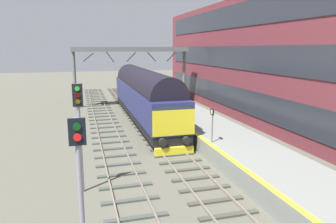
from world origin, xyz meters
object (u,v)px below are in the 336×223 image
Objects in this scene: diesel_locomotive at (144,94)px; waiting_passenger at (171,97)px; signal_post_mid at (79,125)px; platform_number_sign at (212,120)px; signal_post_near at (80,184)px.

diesel_locomotive reaches higher than waiting_passenger.
signal_post_mid reaches higher than platform_number_sign.
signal_post_mid reaches higher than signal_post_near.
diesel_locomotive is at bearing 111.27° from waiting_passenger.
waiting_passenger is at bearing 59.67° from signal_post_mid.
diesel_locomotive is at bearing 100.78° from platform_number_sign.
signal_post_mid is 7.88m from platform_number_sign.
signal_post_near is 2.35× the size of platform_number_sign.
signal_post_mid reaches higher than waiting_passenger.
diesel_locomotive reaches higher than platform_number_sign.
signal_post_near is 2.87× the size of waiting_passenger.
platform_number_sign is (7.41, 8.36, -0.58)m from signal_post_near.
diesel_locomotive is at bearing 67.00° from signal_post_mid.
diesel_locomotive is 3.75× the size of signal_post_mid.
waiting_passenger is at bearing 67.54° from signal_post_near.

